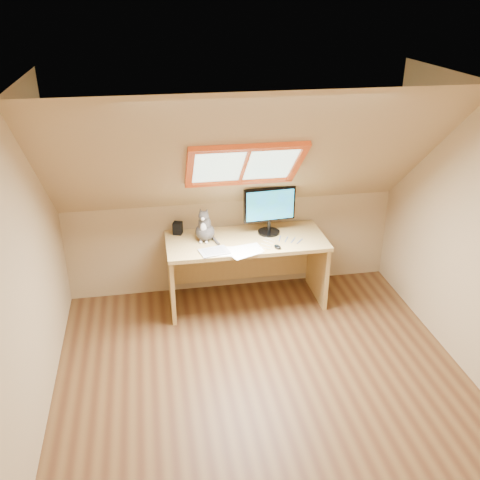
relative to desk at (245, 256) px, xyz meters
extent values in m
plane|color=brown|center=(-0.08, -1.45, -0.51)|extent=(3.50, 3.50, 0.00)
cube|color=tan|center=(-0.08, -3.20, 0.69)|extent=(3.50, 0.02, 2.40)
cube|color=tan|center=(-1.83, -1.45, 0.69)|extent=(0.02, 3.50, 2.40)
cube|color=tan|center=(-0.08, 0.30, -0.01)|extent=(3.50, 0.02, 1.00)
cube|color=silver|center=(-0.08, -2.22, 1.89)|extent=(3.50, 1.95, 0.02)
cube|color=tan|center=(-0.08, -0.47, 1.19)|extent=(3.50, 1.56, 1.41)
cube|color=#B2E0CC|center=(-0.08, -0.40, 1.12)|extent=(0.90, 0.53, 0.48)
cube|color=#ED4B16|center=(-0.08, -0.40, 1.12)|extent=(1.02, 0.64, 0.59)
cube|color=tan|center=(0.00, -0.07, 0.20)|extent=(1.61, 0.70, 0.04)
cube|color=tan|center=(-0.77, -0.07, -0.16)|extent=(0.04, 0.63, 0.69)
cube|color=tan|center=(0.77, -0.07, -0.16)|extent=(0.04, 0.63, 0.69)
cube|color=tan|center=(0.00, 0.25, -0.16)|extent=(1.51, 0.03, 0.49)
cylinder|color=black|center=(0.26, 0.04, 0.23)|extent=(0.23, 0.23, 0.02)
cylinder|color=black|center=(0.26, 0.04, 0.31)|extent=(0.04, 0.04, 0.12)
cube|color=black|center=(0.26, 0.04, 0.54)|extent=(0.53, 0.08, 0.35)
cube|color=blue|center=(0.26, 0.01, 0.54)|extent=(0.49, 0.05, 0.31)
ellipsoid|color=#4A4541|center=(-0.41, 0.00, 0.31)|extent=(0.25, 0.28, 0.17)
ellipsoid|color=#4A4541|center=(-0.41, -0.02, 0.40)|extent=(0.16, 0.16, 0.18)
ellipsoid|color=silver|center=(-0.43, -0.07, 0.39)|extent=(0.07, 0.05, 0.10)
ellipsoid|color=#4A4541|center=(-0.42, -0.06, 0.51)|extent=(0.12, 0.11, 0.09)
sphere|color=silver|center=(-0.43, -0.10, 0.49)|extent=(0.04, 0.04, 0.04)
cone|color=#4A4541|center=(-0.45, -0.03, 0.55)|extent=(0.06, 0.06, 0.06)
cone|color=#4A4541|center=(-0.39, -0.05, 0.55)|extent=(0.06, 0.05, 0.06)
cube|color=black|center=(-0.67, 0.18, 0.29)|extent=(0.11, 0.11, 0.13)
cube|color=#B2B2B7|center=(-0.36, -0.30, 0.23)|extent=(0.31, 0.25, 0.01)
ellipsoid|color=black|center=(0.26, -0.32, 0.24)|extent=(0.08, 0.11, 0.03)
cube|color=white|center=(-0.13, -0.33, 0.23)|extent=(0.33, 0.27, 0.00)
cube|color=white|center=(-0.13, -0.33, 0.23)|extent=(0.32, 0.24, 0.00)
cube|color=white|center=(-0.13, -0.33, 0.23)|extent=(0.35, 0.30, 0.00)
camera|label=1|loc=(-0.91, -4.84, 2.54)|focal=40.00mm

